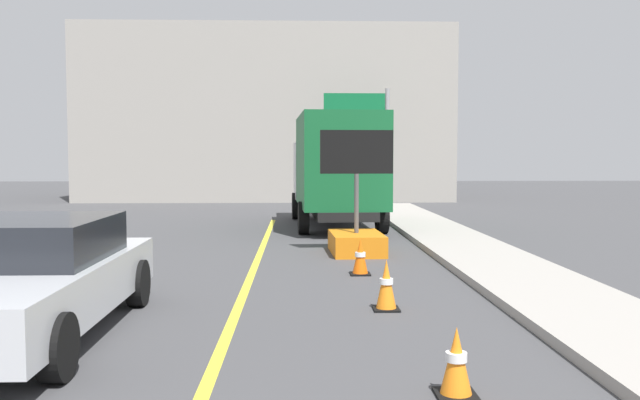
% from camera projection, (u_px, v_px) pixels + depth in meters
% --- Properties ---
extents(arrow_board_trailer, '(1.60, 1.85, 2.70)m').
position_uv_depth(arrow_board_trailer, '(356.00, 231.00, 14.65)').
color(arrow_board_trailer, orange).
rests_on(arrow_board_trailer, ground).
extents(box_truck, '(2.71, 7.06, 3.31)m').
position_uv_depth(box_truck, '(336.00, 167.00, 20.14)').
color(box_truck, black).
rests_on(box_truck, ground).
extents(pickup_car, '(2.11, 4.85, 1.38)m').
position_uv_depth(pickup_car, '(26.00, 277.00, 7.86)').
color(pickup_car, silver).
rests_on(pickup_car, ground).
extents(highway_guide_sign, '(2.79, 0.18, 5.00)m').
position_uv_depth(highway_guide_sign, '(369.00, 126.00, 28.28)').
color(highway_guide_sign, gray).
rests_on(highway_guide_sign, ground).
extents(far_building_block, '(17.82, 9.49, 8.29)m').
position_uv_depth(far_building_block, '(269.00, 118.00, 35.23)').
color(far_building_block, gray).
rests_on(far_building_block, ground).
extents(traffic_cone_mid_lane, '(0.36, 0.36, 0.63)m').
position_uv_depth(traffic_cone_mid_lane, '(456.00, 362.00, 5.89)').
color(traffic_cone_mid_lane, black).
rests_on(traffic_cone_mid_lane, ground).
extents(traffic_cone_far_lane, '(0.36, 0.36, 0.71)m').
position_uv_depth(traffic_cone_far_lane, '(386.00, 285.00, 9.22)').
color(traffic_cone_far_lane, black).
rests_on(traffic_cone_far_lane, ground).
extents(traffic_cone_curbside, '(0.36, 0.36, 0.65)m').
position_uv_depth(traffic_cone_curbside, '(360.00, 257.00, 11.98)').
color(traffic_cone_curbside, black).
rests_on(traffic_cone_curbside, ground).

